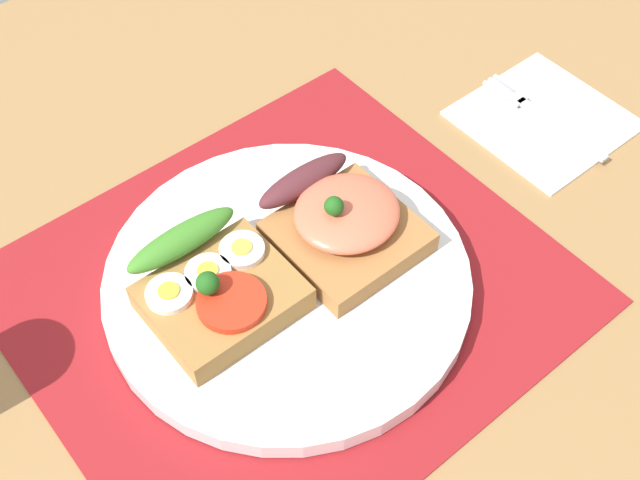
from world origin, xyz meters
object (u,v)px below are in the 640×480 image
at_px(sandwich_egg_tomato, 215,287).
at_px(fork, 540,115).
at_px(napkin, 546,119).
at_px(sandwich_salmon, 343,222).
at_px(plate, 287,281).

relative_size(sandwich_egg_tomato, fork, 0.76).
relative_size(sandwich_egg_tomato, napkin, 0.78).
bearing_deg(sandwich_salmon, sandwich_egg_tomato, 173.06).
height_order(sandwich_salmon, napkin, sandwich_salmon).
height_order(plate, sandwich_egg_tomato, sandwich_egg_tomato).
distance_m(plate, sandwich_salmon, 0.06).
bearing_deg(sandwich_egg_tomato, napkin, -2.63).
distance_m(sandwich_egg_tomato, sandwich_salmon, 0.10).
relative_size(plate, sandwich_egg_tomato, 2.68).
relative_size(sandwich_salmon, napkin, 0.85).
height_order(sandwich_egg_tomato, fork, sandwich_egg_tomato).
height_order(sandwich_egg_tomato, napkin, sandwich_egg_tomato).
bearing_deg(plate, sandwich_salmon, 0.52).
bearing_deg(fork, sandwich_egg_tomato, 178.08).
height_order(plate, fork, plate).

